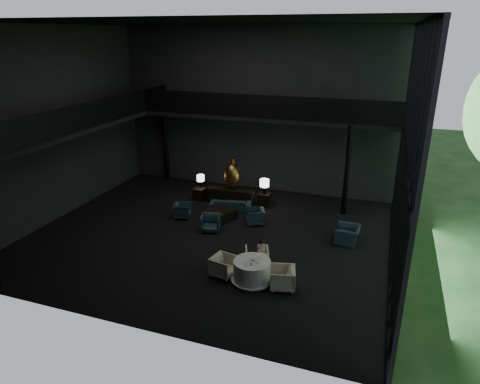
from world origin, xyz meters
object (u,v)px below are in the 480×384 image
(table_lamp_right, at_px, (264,184))
(child, at_px, (261,248))
(lounge_armchair_west, at_px, (182,210))
(dining_chair_east, at_px, (282,277))
(console, at_px, (231,196))
(coffee_table, at_px, (221,214))
(bronze_urn, at_px, (232,175))
(dining_chair_north, at_px, (257,257))
(lounge_armchair_east, at_px, (255,216))
(dining_table, at_px, (252,272))
(side_table_left, at_px, (200,194))
(lounge_armchair_south, at_px, (211,222))
(side_table_right, at_px, (264,200))
(sofa, at_px, (231,203))
(dining_chair_west, at_px, (224,265))
(table_lamp_left, at_px, (201,178))
(window_armchair, at_px, (348,233))

(table_lamp_right, xyz_separation_m, child, (1.47, -5.39, -0.37))
(lounge_armchair_west, bearing_deg, dining_chair_east, -141.15)
(console, height_order, coffee_table, console)
(bronze_urn, distance_m, dining_chair_north, 6.31)
(lounge_armchair_east, relative_size, dining_table, 0.50)
(console, height_order, lounge_armchair_west, console)
(side_table_left, bearing_deg, lounge_armchair_south, -58.39)
(side_table_right, height_order, child, child)
(lounge_armchair_south, bearing_deg, side_table_right, 55.05)
(sofa, distance_m, dining_chair_north, 5.23)
(side_table_right, bearing_deg, dining_table, -77.35)
(lounge_armchair_east, bearing_deg, lounge_armchair_south, -73.56)
(dining_chair_west, bearing_deg, side_table_right, 15.36)
(table_lamp_right, bearing_deg, table_lamp_left, -179.00)
(lounge_armchair_east, xyz_separation_m, lounge_armchair_south, (-1.52, -1.27, 0.03))
(table_lamp_right, bearing_deg, dining_chair_west, -86.11)
(lounge_armchair_east, xyz_separation_m, window_armchair, (3.89, -0.47, 0.07))
(table_lamp_right, relative_size, dining_chair_east, 0.89)
(side_table_left, height_order, table_lamp_right, table_lamp_right)
(bronze_urn, bearing_deg, window_armchair, -23.95)
(lounge_armchair_east, height_order, window_armchair, window_armchair)
(side_table_right, xyz_separation_m, dining_table, (1.44, -6.41, 0.02))
(sofa, height_order, dining_chair_east, dining_chair_east)
(coffee_table, bearing_deg, table_lamp_left, 133.21)
(console, height_order, bronze_urn, bronze_urn)
(bronze_urn, distance_m, window_armchair, 6.29)
(window_armchair, bearing_deg, lounge_armchair_south, -80.38)
(table_lamp_left, relative_size, lounge_armchair_east, 0.88)
(console, relative_size, table_lamp_right, 3.13)
(bronze_urn, distance_m, lounge_armchair_south, 3.46)
(side_table_left, distance_m, dining_table, 7.68)
(dining_table, height_order, child, child)
(window_armchair, bearing_deg, side_table_right, -120.68)
(bronze_urn, xyz_separation_m, side_table_left, (-1.60, -0.26, -1.05))
(console, relative_size, coffee_table, 2.26)
(table_lamp_left, distance_m, sofa, 2.21)
(table_lamp_left, bearing_deg, lounge_armchair_west, -85.67)
(dining_table, xyz_separation_m, dining_chair_east, (1.03, -0.05, 0.08))
(console, bearing_deg, lounge_armchair_west, -121.95)
(side_table_left, xyz_separation_m, dining_table, (4.64, -6.12, 0.03))
(side_table_right, bearing_deg, bronze_urn, -179.04)
(coffee_table, xyz_separation_m, dining_chair_north, (2.68, -3.44, 0.20))
(dining_chair_east, distance_m, child, 1.47)
(dining_chair_east, bearing_deg, lounge_armchair_south, -143.22)
(dining_chair_east, height_order, dining_chair_west, dining_chair_east)
(side_table_right, height_order, lounge_armchair_south, lounge_armchair_south)
(dining_table, xyz_separation_m, dining_chair_north, (-0.10, 0.88, 0.10))
(lounge_armchair_west, bearing_deg, table_lamp_right, -66.18)
(sofa, bearing_deg, lounge_armchair_west, 28.76)
(table_lamp_right, bearing_deg, side_table_right, 90.00)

